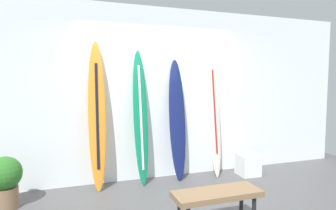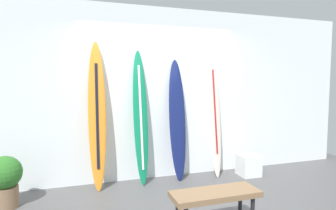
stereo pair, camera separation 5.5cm
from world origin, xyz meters
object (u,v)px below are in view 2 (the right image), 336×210
object	(u,v)px
potted_plant	(5,179)
bench	(215,197)
surfboard_sunset	(97,117)
display_block_left	(248,165)
surfboard_navy	(177,121)
surfboard_emerald	(141,118)
surfboard_ivory	(214,112)

from	to	relation	value
potted_plant	bench	world-z (taller)	potted_plant
surfboard_sunset	potted_plant	world-z (taller)	surfboard_sunset
bench	display_block_left	bearing A→B (deg)	46.27
potted_plant	bench	distance (m)	2.62
potted_plant	surfboard_navy	bearing A→B (deg)	8.03
surfboard_navy	surfboard_emerald	bearing A→B (deg)	179.99
surfboard_emerald	surfboard_ivory	world-z (taller)	surfboard_ivory
surfboard_ivory	surfboard_sunset	bearing A→B (deg)	179.86
surfboard_emerald	surfboard_ivory	bearing A→B (deg)	-1.39
surfboard_ivory	potted_plant	xyz separation A→B (m)	(-3.08, -0.31, -0.71)
surfboard_ivory	bench	size ratio (longest dim) A/B	2.31
surfboard_ivory	display_block_left	size ratio (longest dim) A/B	6.23
display_block_left	bench	xyz separation A→B (m)	(-1.38, -1.45, 0.20)
surfboard_emerald	potted_plant	size ratio (longest dim) A/B	3.16
display_block_left	potted_plant	xyz separation A→B (m)	(-3.65, -0.13, 0.20)
surfboard_emerald	display_block_left	xyz separation A→B (m)	(1.83, -0.21, -0.85)
surfboard_sunset	surfboard_navy	bearing A→B (deg)	1.17
surfboard_sunset	bench	bearing A→B (deg)	-55.99
surfboard_emerald	bench	size ratio (longest dim) A/B	2.20
bench	surfboard_emerald	bearing A→B (deg)	104.95
surfboard_emerald	bench	bearing A→B (deg)	-75.05
surfboard_sunset	bench	xyz separation A→B (m)	(1.10, -1.63, -0.71)
surfboard_navy	surfboard_sunset	bearing A→B (deg)	-178.83
surfboard_emerald	display_block_left	bearing A→B (deg)	-6.50
surfboard_emerald	potted_plant	bearing A→B (deg)	-169.34
surfboard_ivory	bench	distance (m)	1.95
surfboard_sunset	surfboard_emerald	bearing A→B (deg)	2.27
surfboard_ivory	surfboard_emerald	bearing A→B (deg)	178.61
bench	surfboard_ivory	bearing A→B (deg)	63.41
surfboard_sunset	display_block_left	size ratio (longest dim) A/B	6.23
surfboard_sunset	surfboard_emerald	distance (m)	0.66
surfboard_sunset	potted_plant	bearing A→B (deg)	-164.77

